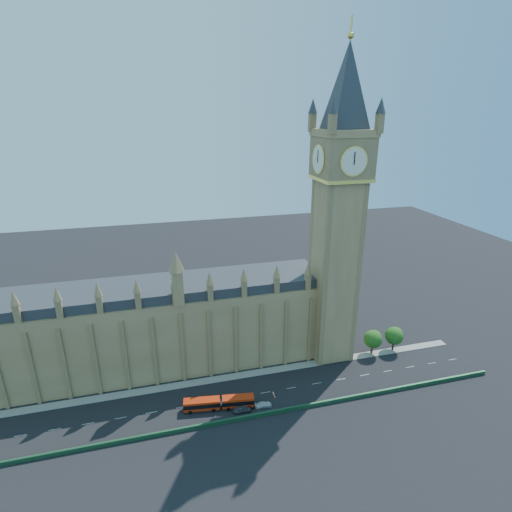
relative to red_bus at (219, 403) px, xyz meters
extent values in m
plane|color=black|center=(2.01, 3.03, -1.71)|extent=(400.00, 400.00, 0.00)
cube|color=olive|center=(-22.99, 25.03, 10.79)|extent=(120.00, 20.00, 25.00)
cube|color=#2D3035|center=(-22.99, 25.03, 24.79)|extent=(120.00, 18.00, 3.00)
cube|color=olive|center=(40.01, 17.03, 27.29)|extent=(12.00, 12.00, 58.00)
cube|color=olive|center=(40.01, 17.03, 62.29)|extent=(14.00, 14.00, 12.00)
cylinder|color=silver|center=(40.01, 9.88, 62.29)|extent=(7.20, 0.30, 7.20)
cube|color=olive|center=(40.01, 17.03, 69.29)|extent=(14.50, 14.50, 2.00)
pyramid|color=#2D3035|center=(40.01, 17.03, 92.29)|extent=(20.59, 20.59, 22.00)
sphere|color=#F2C64C|center=(40.01, 17.03, 93.09)|extent=(1.80, 1.80, 1.80)
cube|color=#1E4C2D|center=(2.01, -5.97, -1.11)|extent=(160.00, 0.60, 1.20)
cube|color=gray|center=(2.01, 12.53, -1.63)|extent=(160.00, 3.00, 0.16)
cylinder|color=#382619|center=(54.01, 13.03, 0.29)|extent=(0.70, 0.70, 4.00)
sphere|color=#1F5316|center=(54.01, 13.03, 3.79)|extent=(6.00, 6.00, 6.00)
sphere|color=#1F5316|center=(54.81, 13.33, 4.39)|extent=(4.38, 4.38, 4.38)
cylinder|color=#382619|center=(62.01, 13.03, 0.29)|extent=(0.70, 0.70, 4.00)
sphere|color=#1F5316|center=(62.01, 13.03, 3.79)|extent=(6.00, 6.00, 6.00)
sphere|color=#1F5316|center=(62.81, 13.33, 4.39)|extent=(4.38, 4.38, 4.38)
cube|color=red|center=(-4.60, 0.64, -0.09)|extent=(10.04, 4.03, 3.25)
cube|color=red|center=(5.17, -0.72, -0.09)|extent=(8.96, 3.88, 3.25)
cube|color=black|center=(-4.60, 0.64, 0.30)|extent=(10.09, 4.08, 1.24)
cube|color=black|center=(5.17, -0.72, 0.30)|extent=(9.02, 3.94, 1.24)
cylinder|color=black|center=(0.01, 0.00, -0.25)|extent=(1.20, 2.69, 2.60)
cylinder|color=black|center=(-7.88, -0.27, -1.17)|extent=(1.12, 0.47, 1.08)
cylinder|color=black|center=(-7.51, 2.41, -1.17)|extent=(1.12, 0.47, 1.08)
cylinder|color=black|center=(-1.70, -1.13, -1.17)|extent=(1.12, 0.47, 1.08)
cylinder|color=black|center=(-1.32, 1.55, -1.17)|extent=(1.12, 0.47, 1.08)
cylinder|color=black|center=(2.23, -1.68, -1.17)|extent=(1.12, 0.47, 1.08)
cylinder|color=black|center=(2.61, 1.01, -1.17)|extent=(1.12, 0.47, 1.08)
cylinder|color=black|center=(7.73, -2.44, -1.17)|extent=(1.12, 0.47, 1.08)
cylinder|color=black|center=(8.10, 0.24, -1.17)|extent=(1.12, 0.47, 1.08)
imported|color=#46484E|center=(5.71, -2.94, -0.89)|extent=(4.89, 2.05, 1.65)
imported|color=#B4B6BC|center=(4.01, 0.58, -1.07)|extent=(4.02, 1.87, 1.28)
imported|color=silver|center=(11.81, -2.53, -1.02)|extent=(4.78, 1.97, 1.38)
cube|color=black|center=(16.01, 1.27, -1.69)|extent=(0.49, 0.49, 0.04)
cone|color=orange|center=(16.01, 1.27, -1.35)|extent=(0.54, 0.54, 0.73)
cylinder|color=white|center=(16.01, 1.27, -1.25)|extent=(0.35, 0.35, 0.12)
cube|color=black|center=(16.01, 1.84, -1.69)|extent=(0.59, 0.59, 0.05)
cone|color=#FF3E0D|center=(16.01, 1.84, -1.31)|extent=(0.65, 0.65, 0.80)
cylinder|color=white|center=(16.01, 1.84, -1.20)|extent=(0.39, 0.39, 0.14)
cube|color=black|center=(16.01, 1.14, -1.69)|extent=(0.49, 0.49, 0.04)
cone|color=orange|center=(16.01, 1.14, -1.39)|extent=(0.54, 0.54, 0.65)
cylinder|color=white|center=(16.01, 1.14, -1.29)|extent=(0.32, 0.32, 0.11)
cube|color=black|center=(16.01, 0.13, -1.69)|extent=(0.40, 0.40, 0.04)
cone|color=#EA510C|center=(16.01, 0.13, -1.39)|extent=(0.43, 0.43, 0.64)
cylinder|color=white|center=(16.01, 0.13, -1.30)|extent=(0.31, 0.31, 0.11)
camera|label=1|loc=(-12.82, -88.10, 74.79)|focal=28.00mm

